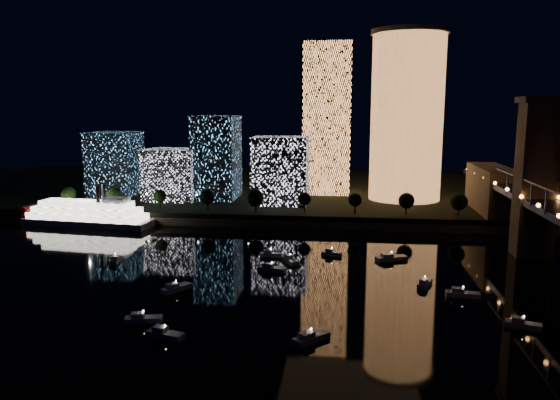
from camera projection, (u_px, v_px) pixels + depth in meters
The scene contains 10 objects.
ground at pixel (319, 302), 132.82m from camera, with size 520.00×520.00×0.00m, color black.
far_bank at pixel (333, 192), 289.00m from camera, with size 420.00×160.00×5.00m, color black.
seawall at pixel (329, 225), 212.82m from camera, with size 420.00×6.00×3.00m, color #6B5E4C.
tower_cylindrical at pixel (407, 116), 245.06m from camera, with size 34.00×34.00×75.24m.
tower_rectangular at pixel (327, 119), 265.13m from camera, with size 22.57×22.57×71.80m, color #F8984F.
midrise_blocks at pixel (195, 165), 250.66m from camera, with size 104.63×36.98×37.91m.
riverboat at pixel (82, 214), 218.05m from camera, with size 57.73×18.08×17.11m.
motorboats at pixel (300, 283), 144.21m from camera, with size 113.50×70.96×2.78m.
esplanade_trees at pixel (260, 198), 220.47m from camera, with size 166.47×6.89×8.94m.
street_lamps at pixel (248, 199), 227.24m from camera, with size 132.70×0.70×5.65m.
Camera 1 is at (5.50, -126.95, 46.91)m, focal length 35.00 mm.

